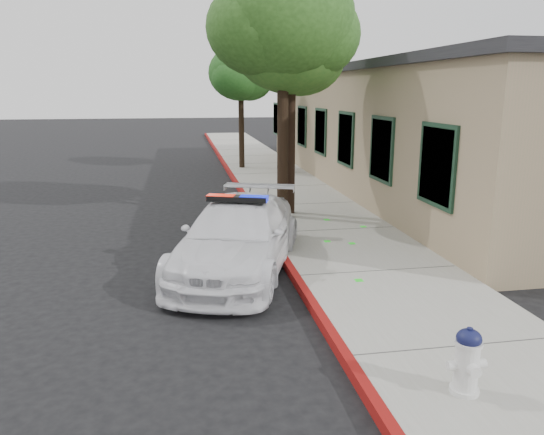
{
  "coord_description": "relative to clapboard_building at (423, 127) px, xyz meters",
  "views": [
    {
      "loc": [
        -1.92,
        -8.77,
        3.42
      ],
      "look_at": [
        -0.15,
        1.39,
        0.91
      ],
      "focal_mm": 34.53,
      "sensor_mm": 36.0,
      "label": 1
    }
  ],
  "objects": [
    {
      "name": "street_tree_mid",
      "position": [
        -5.7,
        -4.0,
        2.32
      ],
      "size": [
        3.01,
        3.06,
        5.7
      ],
      "rotation": [
        0.0,
        0.0,
        0.21
      ],
      "color": "black",
      "rests_on": "sidewalk"
    },
    {
      "name": "fire_hydrant",
      "position": [
        -5.61,
        -13.02,
        -1.59
      ],
      "size": [
        0.44,
        0.38,
        0.78
      ],
      "rotation": [
        0.0,
        0.0,
        -0.05
      ],
      "color": "silver",
      "rests_on": "sidewalk"
    },
    {
      "name": "clapboard_building",
      "position": [
        0.0,
        0.0,
        0.0
      ],
      "size": [
        7.3,
        20.89,
        4.24
      ],
      "color": "#857757",
      "rests_on": "ground"
    },
    {
      "name": "red_curb",
      "position": [
        -6.63,
        -6.0,
        -2.05
      ],
      "size": [
        0.14,
        60.0,
        0.16
      ],
      "primitive_type": "cube",
      "color": "maroon",
      "rests_on": "ground"
    },
    {
      "name": "sidewalk",
      "position": [
        -5.09,
        -6.0,
        -2.05
      ],
      "size": [
        3.2,
        60.0,
        0.15
      ],
      "primitive_type": "cube",
      "color": "gray",
      "rests_on": "ground"
    },
    {
      "name": "ground",
      "position": [
        -6.69,
        -9.0,
        -2.13
      ],
      "size": [
        120.0,
        120.0,
        0.0
      ],
      "primitive_type": "plane",
      "color": "black",
      "rests_on": "ground"
    },
    {
      "name": "street_tree_far",
      "position": [
        -5.95,
        4.85,
        1.89
      ],
      "size": [
        2.78,
        2.78,
        5.14
      ],
      "rotation": [
        0.0,
        0.0,
        0.28
      ],
      "color": "black",
      "rests_on": "sidewalk"
    },
    {
      "name": "street_tree_near",
      "position": [
        -5.99,
        -4.4,
        2.85
      ],
      "size": [
        3.88,
        3.53,
        6.47
      ],
      "rotation": [
        0.0,
        0.0,
        -0.43
      ],
      "color": "black",
      "rests_on": "sidewalk"
    },
    {
      "name": "police_car",
      "position": [
        -7.59,
        -8.12,
        -1.43
      ],
      "size": [
        3.39,
        5.11,
        1.5
      ],
      "rotation": [
        0.0,
        0.0,
        -0.34
      ],
      "color": "white",
      "rests_on": "ground"
    }
  ]
}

